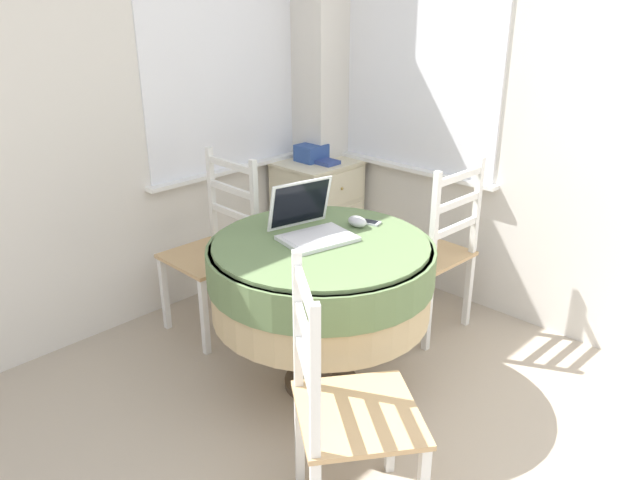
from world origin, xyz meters
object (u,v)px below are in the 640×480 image
round_dining_table (321,274)px  laptop (311,226)px  computer_mouse (357,221)px  dining_chair_near_back_window (216,251)px  storage_box (311,153)px  dining_chair_near_right_window (432,253)px  dining_chair_camera_near (345,410)px  book_on_cabinet (322,161)px  cell_phone (370,222)px  corner_cabinet (318,215)px

round_dining_table → laptop: laptop is taller
round_dining_table → laptop: size_ratio=2.77×
computer_mouse → dining_chair_near_back_window: 0.91m
storage_box → dining_chair_near_right_window: bearing=-98.4°
round_dining_table → storage_box: bearing=46.4°
dining_chair_near_right_window → dining_chair_camera_near: bearing=-157.2°
storage_box → book_on_cabinet: bearing=-83.5°
dining_chair_near_back_window → dining_chair_camera_near: size_ratio=1.00×
round_dining_table → dining_chair_camera_near: bearing=-130.4°
cell_phone → dining_chair_camera_near: (-0.87, -0.62, -0.30)m
dining_chair_camera_near → storage_box: dining_chair_camera_near is taller
laptop → cell_phone: laptop is taller
dining_chair_near_right_window → book_on_cabinet: size_ratio=4.38×
round_dining_table → book_on_cabinet: 1.38m
corner_cabinet → dining_chair_near_back_window: bearing=-170.3°
laptop → dining_chair_near_back_window: bearing=90.2°
dining_chair_near_right_window → dining_chair_camera_near: 1.47m
corner_cabinet → storage_box: (-0.02, 0.04, 0.43)m
corner_cabinet → laptop: bearing=-137.1°
computer_mouse → dining_chair_near_right_window: size_ratio=0.10×
dining_chair_near_back_window → dining_chair_near_right_window: (0.81, -0.88, 0.00)m
corner_cabinet → cell_phone: bearing=-123.7°
round_dining_table → corner_cabinet: (1.00, 0.99, -0.22)m
computer_mouse → dining_chair_near_right_window: dining_chair_near_right_window is taller
round_dining_table → dining_chair_near_back_window: 0.83m
laptop → dining_chair_near_back_window: size_ratio=0.38×
dining_chair_near_back_window → storage_box: 1.05m
corner_cabinet → book_on_cabinet: bearing=-98.3°
computer_mouse → dining_chair_camera_near: size_ratio=0.10×
laptop → dining_chair_camera_near: bearing=-127.9°
cell_phone → dining_chair_near_back_window: bearing=111.1°
laptop → dining_chair_camera_near: laptop is taller
laptop → computer_mouse: laptop is taller
computer_mouse → cell_phone: computer_mouse is taller
computer_mouse → book_on_cabinet: size_ratio=0.45×
round_dining_table → cell_phone: bearing=-1.8°
computer_mouse → cell_phone: size_ratio=0.91×
computer_mouse → book_on_cabinet: computer_mouse is taller
laptop → storage_box: laptop is taller
computer_mouse → dining_chair_near_right_window: bearing=-6.4°
laptop → computer_mouse: (0.24, -0.07, -0.03)m
dining_chair_near_right_window → dining_chair_near_back_window: bearing=132.7°
dining_chair_camera_near → corner_cabinet: bearing=46.6°
dining_chair_camera_near → storage_box: size_ratio=5.48×
corner_cabinet → storage_box: storage_box is taller
round_dining_table → dining_chair_near_back_window: bearing=89.2°
laptop → corner_cabinet: 1.41m
dining_chair_near_back_window → cell_phone: bearing=-68.9°
dining_chair_near_back_window → book_on_cabinet: dining_chair_near_back_window is taller
dining_chair_camera_near → cell_phone: bearing=35.5°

